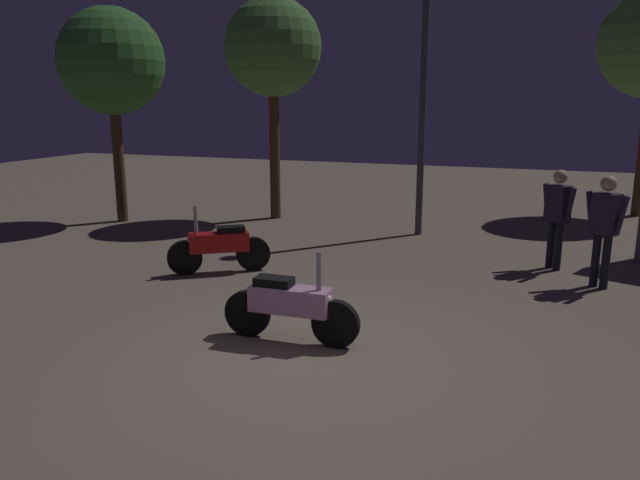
{
  "coord_description": "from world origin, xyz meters",
  "views": [
    {
      "loc": [
        2.27,
        -5.85,
        2.79
      ],
      "look_at": [
        -0.38,
        1.39,
        1.0
      ],
      "focal_mm": 34.64,
      "sensor_mm": 36.0,
      "label": 1
    }
  ],
  "objects_px": {
    "motorcycle_pink_foreground": "(290,306)",
    "person_rider_beside": "(605,222)",
    "person_bystander_far": "(557,211)",
    "streetlamp_near": "(425,56)",
    "motorcycle_red_parked_left": "(219,246)"
  },
  "relations": [
    {
      "from": "motorcycle_pink_foreground",
      "to": "motorcycle_red_parked_left",
      "type": "bearing_deg",
      "value": 132.53
    },
    {
      "from": "streetlamp_near",
      "to": "motorcycle_pink_foreground",
      "type": "bearing_deg",
      "value": -92.37
    },
    {
      "from": "person_rider_beside",
      "to": "motorcycle_pink_foreground",
      "type": "bearing_deg",
      "value": -11.31
    },
    {
      "from": "person_rider_beside",
      "to": "person_bystander_far",
      "type": "distance_m",
      "value": 1.07
    },
    {
      "from": "motorcycle_pink_foreground",
      "to": "person_bystander_far",
      "type": "xyz_separation_m",
      "value": [
        2.89,
        4.38,
        0.55
      ]
    },
    {
      "from": "person_rider_beside",
      "to": "streetlamp_near",
      "type": "height_order",
      "value": "streetlamp_near"
    },
    {
      "from": "person_rider_beside",
      "to": "person_bystander_far",
      "type": "bearing_deg",
      "value": -109.45
    },
    {
      "from": "person_bystander_far",
      "to": "streetlamp_near",
      "type": "xyz_separation_m",
      "value": [
        -2.63,
        1.89,
        2.59
      ]
    },
    {
      "from": "motorcycle_red_parked_left",
      "to": "motorcycle_pink_foreground",
      "type": "bearing_deg",
      "value": 100.13
    },
    {
      "from": "motorcycle_red_parked_left",
      "to": "person_bystander_far",
      "type": "distance_m",
      "value": 5.54
    },
    {
      "from": "motorcycle_pink_foreground",
      "to": "streetlamp_near",
      "type": "relative_size",
      "value": 0.29
    },
    {
      "from": "person_bystander_far",
      "to": "streetlamp_near",
      "type": "height_order",
      "value": "streetlamp_near"
    },
    {
      "from": "motorcycle_pink_foreground",
      "to": "person_rider_beside",
      "type": "xyz_separation_m",
      "value": [
        3.53,
        3.53,
        0.57
      ]
    },
    {
      "from": "motorcycle_red_parked_left",
      "to": "person_bystander_far",
      "type": "height_order",
      "value": "person_bystander_far"
    },
    {
      "from": "person_bystander_far",
      "to": "streetlamp_near",
      "type": "bearing_deg",
      "value": -83.04
    }
  ]
}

